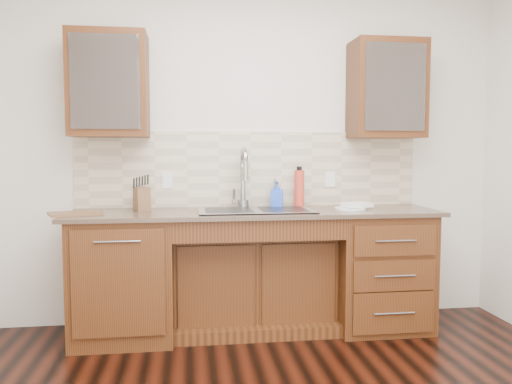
{
  "coord_description": "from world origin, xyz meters",
  "views": [
    {
      "loc": [
        -0.48,
        -2.19,
        1.34
      ],
      "look_at": [
        0.0,
        1.4,
        1.05
      ],
      "focal_mm": 35.0,
      "sensor_mm": 36.0,
      "label": 1
    }
  ],
  "objects": [
    {
      "name": "knife_block",
      "position": [
        -0.83,
        1.55,
        1.0
      ],
      "size": [
        0.14,
        0.18,
        0.17
      ],
      "primitive_type": "cube",
      "rotation": [
        0.0,
        0.0,
        0.34
      ],
      "color": "brown",
      "rests_on": "countertop"
    },
    {
      "name": "base_cabinet_left",
      "position": [
        -0.95,
        1.44,
        0.44
      ],
      "size": [
        0.7,
        0.62,
        0.88
      ],
      "primitive_type": "cube",
      "color": "#593014",
      "rests_on": "ground"
    },
    {
      "name": "cup_right_b",
      "position": [
        1.15,
        1.58,
        1.77
      ],
      "size": [
        0.13,
        0.13,
        0.1
      ],
      "primitive_type": "imported",
      "rotation": [
        0.0,
        0.0,
        -0.31
      ],
      "color": "white",
      "rests_on": "upper_cabinet_right"
    },
    {
      "name": "cup_left_b",
      "position": [
        -1.0,
        1.58,
        1.77
      ],
      "size": [
        0.11,
        0.11,
        0.08
      ],
      "primitive_type": "imported",
      "rotation": [
        0.0,
        0.0,
        -0.23
      ],
      "color": "white",
      "rests_on": "upper_cabinet_left"
    },
    {
      "name": "outlet_left",
      "position": [
        -0.65,
        1.73,
        1.12
      ],
      "size": [
        0.08,
        0.01,
        0.12
      ],
      "primitive_type": "cube",
      "color": "white",
      "rests_on": "backsplash"
    },
    {
      "name": "cup_left_a",
      "position": [
        -1.19,
        1.58,
        1.77
      ],
      "size": [
        0.12,
        0.12,
        0.09
      ],
      "primitive_type": "imported",
      "rotation": [
        0.0,
        0.0,
        -0.06
      ],
      "color": "white",
      "rests_on": "upper_cabinet_left"
    },
    {
      "name": "upper_cabinet_left",
      "position": [
        -1.05,
        1.58,
        1.83
      ],
      "size": [
        0.55,
        0.34,
        0.75
      ],
      "primitive_type": "cube",
      "color": "#593014",
      "rests_on": "wall_back"
    },
    {
      "name": "outlet_right",
      "position": [
        0.65,
        1.73,
        1.12
      ],
      "size": [
        0.08,
        0.01,
        0.12
      ],
      "primitive_type": "cube",
      "color": "white",
      "rests_on": "backsplash"
    },
    {
      "name": "plate",
      "position": [
        0.72,
        1.42,
        0.92
      ],
      "size": [
        0.24,
        0.24,
        0.01
      ],
      "primitive_type": "cylinder",
      "rotation": [
        0.0,
        0.0,
        -0.05
      ],
      "color": "white",
      "rests_on": "countertop"
    },
    {
      "name": "water_bottle",
      "position": [
        0.37,
        1.62,
        1.05
      ],
      "size": [
        0.1,
        0.1,
        0.29
      ],
      "primitive_type": "cylinder",
      "rotation": [
        0.0,
        0.0,
        0.37
      ],
      "color": "red",
      "rests_on": "countertop"
    },
    {
      "name": "wall_back",
      "position": [
        0.0,
        1.8,
        1.35
      ],
      "size": [
        4.0,
        0.1,
        2.7
      ],
      "primitive_type": "cube",
      "color": "silver",
      "rests_on": "ground"
    },
    {
      "name": "cutting_board",
      "position": [
        -1.26,
        1.37,
        0.92
      ],
      "size": [
        0.4,
        0.35,
        0.02
      ],
      "primitive_type": "cube",
      "rotation": [
        0.0,
        0.0,
        0.38
      ],
      "color": "brown",
      "rests_on": "countertop"
    },
    {
      "name": "backsplash",
      "position": [
        0.0,
        1.74,
        1.21
      ],
      "size": [
        2.7,
        0.02,
        0.59
      ],
      "primitive_type": "cube",
      "color": "beige",
      "rests_on": "wall_back"
    },
    {
      "name": "sink",
      "position": [
        0.0,
        1.41,
        0.83
      ],
      "size": [
        0.84,
        0.46,
        0.19
      ],
      "primitive_type": "cube",
      "color": "#9E9EA5",
      "rests_on": "countertop"
    },
    {
      "name": "filter_tap",
      "position": [
        0.18,
        1.65,
        1.03
      ],
      "size": [
        0.02,
        0.02,
        0.24
      ],
      "primitive_type": "cylinder",
      "color": "#999993",
      "rests_on": "countertop"
    },
    {
      "name": "faucet",
      "position": [
        -0.07,
        1.64,
        1.11
      ],
      "size": [
        0.04,
        0.04,
        0.4
      ],
      "primitive_type": "cylinder",
      "color": "#999993",
      "rests_on": "countertop"
    },
    {
      "name": "dish_towel",
      "position": [
        0.78,
        1.44,
        0.94
      ],
      "size": [
        0.24,
        0.2,
        0.03
      ],
      "primitive_type": "cube",
      "rotation": [
        0.0,
        0.0,
        0.29
      ],
      "color": "beige",
      "rests_on": "plate"
    },
    {
      "name": "soap_bottle",
      "position": [
        0.19,
        1.61,
        1.01
      ],
      "size": [
        0.11,
        0.11,
        0.2
      ],
      "primitive_type": "imported",
      "rotation": [
        0.0,
        0.0,
        -0.22
      ],
      "color": "blue",
      "rests_on": "countertop"
    },
    {
      "name": "base_cabinet_right",
      "position": [
        0.95,
        1.44,
        0.44
      ],
      "size": [
        0.7,
        0.62,
        0.88
      ],
      "primitive_type": "cube",
      "color": "#593014",
      "rests_on": "ground"
    },
    {
      "name": "base_cabinet_center",
      "position": [
        0.0,
        1.53,
        0.35
      ],
      "size": [
        1.2,
        0.44,
        0.7
      ],
      "primitive_type": "cube",
      "color": "#593014",
      "rests_on": "ground"
    },
    {
      "name": "countertop",
      "position": [
        0.0,
        1.43,
        0.9
      ],
      "size": [
        2.7,
        0.65,
        0.03
      ],
      "primitive_type": "cube",
      "color": "#84705B",
      "rests_on": "base_cabinet_left"
    },
    {
      "name": "cup_right_a",
      "position": [
        0.92,
        1.58,
        1.78
      ],
      "size": [
        0.17,
        0.17,
        0.1
      ],
      "primitive_type": "imported",
      "rotation": [
        0.0,
        0.0,
        0.34
      ],
      "color": "white",
      "rests_on": "upper_cabinet_right"
    },
    {
      "name": "upper_cabinet_right",
      "position": [
        1.05,
        1.58,
        1.83
      ],
      "size": [
        0.55,
        0.34,
        0.75
      ],
      "primitive_type": "cube",
      "color": "#593014",
      "rests_on": "wall_back"
    }
  ]
}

